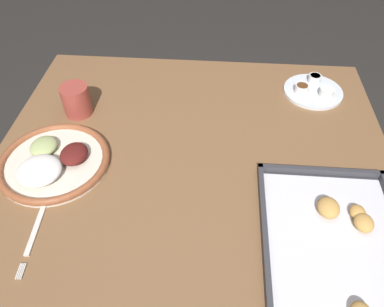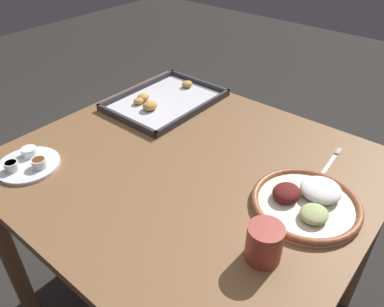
{
  "view_description": "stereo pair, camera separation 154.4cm",
  "coord_description": "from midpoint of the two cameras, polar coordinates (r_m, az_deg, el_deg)",
  "views": [
    {
      "loc": [
        0.7,
        0.05,
        1.47
      ],
      "look_at": [
        0.02,
        0.0,
        0.78
      ],
      "focal_mm": 35.0,
      "sensor_mm": 36.0,
      "label": 1
    },
    {
      "loc": [
        -0.7,
        -0.6,
        1.44
      ],
      "look_at": [
        0.02,
        0.0,
        0.78
      ],
      "focal_mm": 35.0,
      "sensor_mm": 36.0,
      "label": 2
    }
  ],
  "objects": [
    {
      "name": "baking_tray",
      "position": [
        0.95,
        63.45,
        -46.92
      ],
      "size": [
        0.43,
        0.32,
        0.04
      ],
      "color": "#333338",
      "rests_on": "dining_table"
    },
    {
      "name": "dining_table",
      "position": [
        0.86,
        25.58,
        -43.22
      ],
      "size": [
        0.97,
        1.08,
        0.75
      ],
      "color": "brown",
      "rests_on": "ground_plane"
    },
    {
      "name": "ground_plane",
      "position": [
        1.48,
        14.83,
        -44.56
      ],
      "size": [
        8.0,
        8.0,
        0.0
      ],
      "primitive_type": "plane",
      "color": "#282623"
    },
    {
      "name": "saucer_plate",
      "position": [
        1.0,
        44.0,
        -17.37
      ],
      "size": [
        0.19,
        0.19,
        0.04
      ],
      "color": "silver",
      "rests_on": "dining_table"
    },
    {
      "name": "dinner_plate",
      "position": [
        0.7,
        -11.69,
        -48.36
      ],
      "size": [
        0.29,
        0.29,
        0.05
      ],
      "color": "beige",
      "rests_on": "dining_table"
    },
    {
      "name": "drinking_cup",
      "position": [
        0.69,
        -7.25,
        -30.09
      ],
      "size": [
        0.08,
        0.08,
        0.09
      ],
      "color": "#993D33",
      "rests_on": "dining_table"
    },
    {
      "name": "fork",
      "position": [
        0.75,
        -14.53,
        -63.33
      ],
      "size": [
        0.22,
        0.03,
        0.0
      ],
      "rotation": [
        0.0,
        0.0,
        0.07
      ],
      "color": "silver",
      "rests_on": "dining_table"
    }
  ]
}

